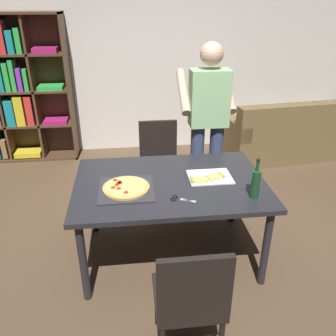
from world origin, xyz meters
name	(u,v)px	position (x,y,z in m)	size (l,w,h in m)	color
ground_plane	(170,253)	(0.00, 0.00, 0.00)	(12.00, 12.00, 0.00)	brown
back_wall	(148,53)	(0.00, 2.60, 1.40)	(6.40, 0.10, 2.80)	silver
dining_table	(170,189)	(0.00, 0.00, 0.68)	(1.56, 1.05, 0.75)	#232328
chair_near_camera	(191,297)	(0.00, -1.01, 0.51)	(0.42, 0.42, 0.90)	black
chair_far_side	(159,157)	(0.00, 1.01, 0.51)	(0.42, 0.42, 0.90)	black
couch	(284,136)	(1.91, 1.99, 0.30)	(1.78, 1.03, 0.85)	brown
bookshelf	(14,92)	(-1.84, 2.38, 0.95)	(1.40, 0.35, 1.95)	#513823
person_serving_pizza	(208,120)	(0.48, 0.79, 1.00)	(0.55, 0.54, 1.75)	#38476B
pepperoni_pizza_on_tray	(126,188)	(-0.36, -0.10, 0.77)	(0.43, 0.43, 0.04)	#2D2D33
pizza_slices_on_towel	(209,177)	(0.33, 0.02, 0.76)	(0.36, 0.28, 0.03)	white
wine_bottle	(255,183)	(0.60, -0.31, 0.87)	(0.07, 0.07, 0.32)	#194723
kitchen_scissors	(179,199)	(0.03, -0.29, 0.76)	(0.20, 0.13, 0.01)	silver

